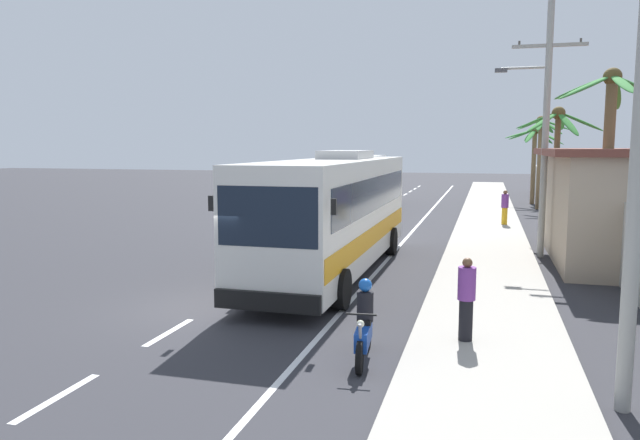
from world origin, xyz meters
TOP-DOWN VIEW (x-y plane):
  - ground_plane at (0.00, 0.00)m, footprint 160.00×160.00m
  - sidewalk_kerb at (6.80, 10.00)m, footprint 3.20×90.00m
  - lane_markings at (1.98, 14.61)m, footprint 3.42×71.00m
  - boundary_wall at (10.60, 14.00)m, footprint 0.24×60.00m
  - coach_bus_foreground at (1.97, 5.02)m, footprint 3.07×12.32m
  - coach_bus_far_lane at (-2.05, 26.33)m, footprint 3.07×10.98m
  - motorcycle_beside_bus at (4.48, -2.63)m, footprint 0.56×1.96m
  - pedestrian_near_kerb at (7.57, 17.90)m, footprint 0.36×0.36m
  - pedestrian_midwalk at (6.32, -1.34)m, footprint 0.36×0.36m
  - utility_pole_mid at (8.58, 9.69)m, footprint 3.12×0.24m
  - palm_nearest at (9.88, 27.55)m, footprint 3.32×3.50m
  - palm_second at (9.47, 13.81)m, footprint 3.44×3.56m
  - palm_third at (9.78, 31.26)m, footprint 4.04×3.97m
  - palm_fourth at (10.28, 7.16)m, footprint 3.53×3.64m

SIDE VIEW (x-z plane):
  - ground_plane at x=0.00m, z-range 0.00..0.00m
  - lane_markings at x=1.98m, z-range 0.00..0.01m
  - sidewalk_kerb at x=6.80m, z-range 0.00..0.14m
  - motorcycle_beside_bus at x=4.48m, z-range -0.14..1.42m
  - pedestrian_midwalk at x=6.32m, z-range 0.18..1.89m
  - pedestrian_near_kerb at x=7.57m, z-range 0.18..1.92m
  - boundary_wall at x=10.60m, z-range 0.00..2.47m
  - coach_bus_far_lane at x=-2.05m, z-range 0.08..3.77m
  - coach_bus_foreground at x=1.97m, z-range 0.08..4.01m
  - palm_third at x=9.78m, z-range 1.31..6.77m
  - palm_second at x=9.47m, z-range 1.46..7.20m
  - palm_fourth at x=10.28m, z-range 1.18..7.67m
  - palm_nearest at x=9.88m, z-range 1.57..7.57m
  - utility_pole_mid at x=8.58m, z-range 0.31..9.48m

